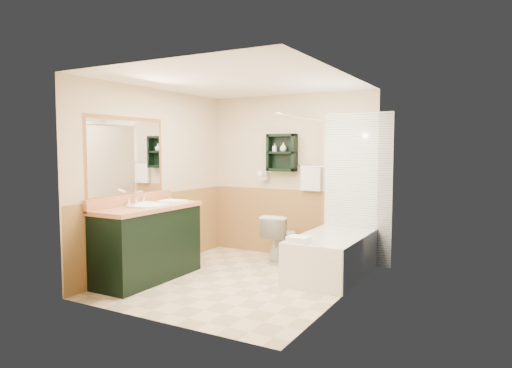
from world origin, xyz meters
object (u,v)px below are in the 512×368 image
object	(u,v)px
toilet	(281,238)
soap_bottle_a	(275,150)
vanity	(148,243)
soap_bottle_b	(283,148)
wall_shelf	(282,152)
hair_dryer	(265,175)
vanity_book	(166,193)
bathtub	(332,255)

from	to	relation	value
toilet	soap_bottle_a	world-z (taller)	soap_bottle_a
vanity	soap_bottle_b	distance (m)	2.40
wall_shelf	soap_bottle_b	distance (m)	0.07
toilet	wall_shelf	bearing A→B (deg)	-66.02
wall_shelf	hair_dryer	size ratio (longest dim) A/B	2.29
hair_dryer	toilet	bearing A→B (deg)	-33.82
hair_dryer	vanity_book	xyz separation A→B (m)	(-0.76, -1.39, -0.18)
bathtub	soap_bottle_b	distance (m)	1.80
bathtub	vanity_book	bearing A→B (deg)	-160.82
hair_dryer	toilet	world-z (taller)	hair_dryer
vanity	hair_dryer	bearing A→B (deg)	72.81
hair_dryer	soap_bottle_b	size ratio (longest dim) A/B	1.89
toilet	soap_bottle_b	size ratio (longest dim) A/B	5.35
toilet	vanity_book	distance (m)	1.76
toilet	soap_bottle_b	xyz separation A→B (m)	(-0.09, 0.25, 1.28)
hair_dryer	bathtub	bearing A→B (deg)	-26.58
bathtub	soap_bottle_b	xyz separation A→B (m)	(-1.00, 0.63, 1.36)
bathtub	soap_bottle_a	distance (m)	1.86
soap_bottle_b	bathtub	bearing A→B (deg)	-32.42
soap_bottle_b	hair_dryer	bearing A→B (deg)	174.78
hair_dryer	soap_bottle_a	xyz separation A→B (m)	(0.19, -0.03, 0.39)
wall_shelf	bathtub	distance (m)	1.77
soap_bottle_a	wall_shelf	bearing A→B (deg)	2.54
hair_dryer	vanity	distance (m)	2.15
wall_shelf	soap_bottle_b	world-z (taller)	wall_shelf
wall_shelf	vanity_book	xyz separation A→B (m)	(-1.06, -1.36, -0.53)
vanity	toilet	bearing A→B (deg)	58.27
bathtub	vanity	bearing A→B (deg)	-146.73
bathtub	soap_bottle_a	size ratio (longest dim) A/B	12.88
toilet	vanity	bearing A→B (deg)	57.15
vanity_book	soap_bottle_a	distance (m)	1.75
vanity	bathtub	size ratio (longest dim) A/B	0.96
wall_shelf	hair_dryer	xyz separation A→B (m)	(-0.30, 0.02, -0.35)
hair_dryer	vanity_book	size ratio (longest dim) A/B	1.17
hair_dryer	bathtub	world-z (taller)	hair_dryer
vanity	vanity_book	bearing A→B (deg)	107.15
toilet	soap_bottle_a	distance (m)	1.30
soap_bottle_a	soap_bottle_b	world-z (taller)	soap_bottle_b
vanity_book	bathtub	bearing A→B (deg)	-10.37
vanity_book	soap_bottle_b	size ratio (longest dim) A/B	1.61
hair_dryer	soap_bottle_b	world-z (taller)	soap_bottle_b
soap_bottle_a	vanity	bearing A→B (deg)	-112.45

